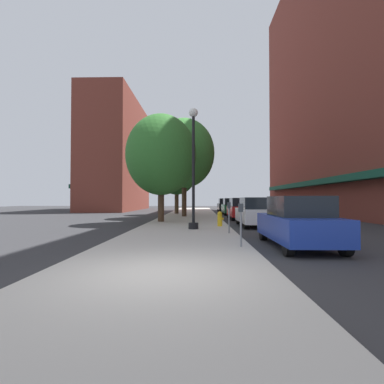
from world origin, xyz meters
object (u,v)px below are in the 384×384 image
at_px(fire_hydrant, 220,219).
at_px(car_black, 225,205).
at_px(parking_meter_far, 229,214).
at_px(tree_near, 161,155).
at_px(car_blue, 298,222).
at_px(parking_meter_near, 241,219).
at_px(car_white, 256,212).
at_px(lamppost, 193,166).
at_px(tree_mid, 177,171).
at_px(car_red, 241,209).
at_px(tree_far, 184,153).
at_px(car_green, 232,207).

height_order(fire_hydrant, car_black, car_black).
bearing_deg(parking_meter_far, tree_near, 119.94).
bearing_deg(car_blue, parking_meter_near, -161.83).
bearing_deg(car_white, car_blue, -88.54).
xyz_separation_m(parking_meter_far, car_black, (1.95, 24.40, -0.14)).
bearing_deg(car_black, lamppost, -96.72).
distance_m(tree_near, car_blue, 11.61).
bearing_deg(tree_mid, parking_meter_far, -78.30).
bearing_deg(car_red, parking_meter_near, -98.11).
height_order(tree_far, car_green, tree_far).
distance_m(tree_mid, car_blue, 21.10).
xyz_separation_m(parking_meter_near, tree_far, (-2.55, 16.11, 4.50)).
bearing_deg(tree_mid, tree_near, -91.09).
relative_size(lamppost, car_black, 1.37).
relative_size(lamppost, parking_meter_far, 4.50).
bearing_deg(tree_far, tree_near, -101.35).
distance_m(fire_hydrant, car_white, 2.44).
height_order(lamppost, parking_meter_far, lamppost).
distance_m(car_blue, car_red, 13.43).
bearing_deg(tree_far, car_white, -60.71).
bearing_deg(car_red, car_white, -90.27).
xyz_separation_m(car_blue, car_black, (0.00, 27.34, 0.00)).
bearing_deg(car_black, tree_far, -108.58).
xyz_separation_m(car_blue, car_green, (0.00, 19.97, 0.00)).
height_order(lamppost, tree_near, tree_near).
distance_m(lamppost, car_black, 23.06).
bearing_deg(tree_mid, car_green, -0.94).
xyz_separation_m(parking_meter_far, tree_mid, (-3.54, 17.12, 3.42)).
xyz_separation_m(car_green, car_black, (0.00, 7.37, 0.00)).
xyz_separation_m(parking_meter_far, car_white, (1.95, 4.43, -0.14)).
relative_size(tree_mid, car_green, 1.54).
xyz_separation_m(parking_meter_near, parking_meter_far, (0.00, 3.66, 0.00)).
xyz_separation_m(tree_near, car_green, (5.70, 10.52, -3.63)).
bearing_deg(car_blue, car_green, 88.01).
distance_m(tree_far, car_green, 7.92).
height_order(tree_near, car_white, tree_near).
bearing_deg(car_red, fire_hydrant, -106.61).
distance_m(fire_hydrant, parking_meter_near, 6.93).
bearing_deg(car_black, car_red, -87.94).
xyz_separation_m(fire_hydrant, tree_far, (-2.38, 9.19, 4.93)).
xyz_separation_m(tree_mid, car_red, (5.49, -6.62, -3.56)).
height_order(tree_mid, car_green, tree_mid).
xyz_separation_m(fire_hydrant, tree_near, (-3.57, 3.24, 3.92)).
bearing_deg(tree_mid, tree_far, -77.99).
bearing_deg(tree_near, car_red, 35.02).
xyz_separation_m(lamppost, car_black, (3.50, 22.66, -2.39)).
xyz_separation_m(fire_hydrant, car_black, (2.12, 21.14, 0.29)).
bearing_deg(car_red, tree_mid, 129.41).
height_order(parking_meter_near, car_black, car_black).
relative_size(parking_meter_near, parking_meter_far, 1.00).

